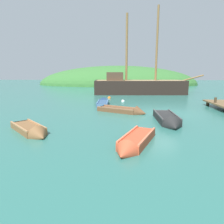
# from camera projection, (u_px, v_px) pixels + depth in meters

# --- Properties ---
(ground_plane) EXTENTS (120.00, 120.00, 0.00)m
(ground_plane) POSITION_uv_depth(u_px,v_px,m) (161.00, 113.00, 15.00)
(ground_plane) COLOR #2D6B60
(shore_hill) EXTENTS (37.30, 18.38, 8.83)m
(shore_hill) POSITION_uv_depth(u_px,v_px,m) (117.00, 85.00, 47.78)
(shore_hill) COLOR #387033
(shore_hill) RESTS_ON ground
(sailing_ship) EXTENTS (15.01, 4.52, 12.28)m
(sailing_ship) POSITION_uv_depth(u_px,v_px,m) (138.00, 89.00, 27.78)
(sailing_ship) COLOR black
(sailing_ship) RESTS_ON ground
(rowboat_portside) EXTENTS (2.06, 3.36, 0.89)m
(rowboat_portside) POSITION_uv_depth(u_px,v_px,m) (134.00, 144.00, 8.22)
(rowboat_portside) COLOR #C64C2D
(rowboat_portside) RESTS_ON ground
(rowboat_center) EXTENTS (1.03, 3.46, 0.90)m
(rowboat_center) POSITION_uv_depth(u_px,v_px,m) (103.00, 103.00, 18.82)
(rowboat_center) COLOR #335175
(rowboat_center) RESTS_ON ground
(rowboat_far) EXTENTS (1.15, 3.80, 1.05)m
(rowboat_far) POSITION_uv_depth(u_px,v_px,m) (168.00, 121.00, 11.96)
(rowboat_far) COLOR black
(rowboat_far) RESTS_ON ground
(rowboat_outer_right) EXTENTS (3.89, 2.65, 0.99)m
(rowboat_outer_right) POSITION_uv_depth(u_px,v_px,m) (125.00, 111.00, 14.99)
(rowboat_outer_right) COLOR brown
(rowboat_outer_right) RESTS_ON ground
(rowboat_near_dock) EXTENTS (2.93, 2.96, 0.93)m
(rowboat_near_dock) POSITION_uv_depth(u_px,v_px,m) (32.00, 131.00, 9.97)
(rowboat_near_dock) COLOR brown
(rowboat_near_dock) RESTS_ON ground
(buoy_white) EXTENTS (0.35, 0.35, 0.35)m
(buoy_white) POSITION_uv_depth(u_px,v_px,m) (123.00, 101.00, 20.68)
(buoy_white) COLOR white
(buoy_white) RESTS_ON ground
(buoy_orange) EXTENTS (0.39, 0.39, 0.39)m
(buoy_orange) POSITION_uv_depth(u_px,v_px,m) (109.00, 98.00, 23.25)
(buoy_orange) COLOR orange
(buoy_orange) RESTS_ON ground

